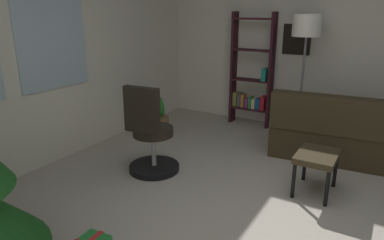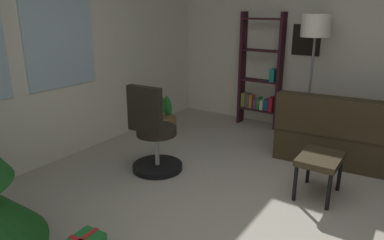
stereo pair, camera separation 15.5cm
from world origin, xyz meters
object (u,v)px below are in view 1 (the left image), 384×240
at_px(floor_lamp, 307,34).
at_px(couch, 374,136).
at_px(office_chair, 150,139).
at_px(bookshelf, 252,77).
at_px(potted_plant, 159,117).
at_px(footstool, 317,159).

bearing_deg(floor_lamp, couch, -105.18).
height_order(office_chair, bookshelf, bookshelf).
distance_m(couch, potted_plant, 2.84).
relative_size(couch, footstool, 4.31).
xyz_separation_m(couch, potted_plant, (-0.50, 2.79, -0.07)).
distance_m(couch, office_chair, 2.65).
height_order(couch, footstool, couch).
relative_size(couch, potted_plant, 3.64).
height_order(footstool, floor_lamp, floor_lamp).
relative_size(office_chair, floor_lamp, 0.59).
xyz_separation_m(footstool, floor_lamp, (1.47, 0.55, 1.07)).
relative_size(couch, floor_lamp, 1.27).
xyz_separation_m(couch, office_chair, (-1.67, 2.05, 0.10)).
height_order(office_chair, potted_plant, office_chair).
relative_size(footstool, floor_lamp, 0.29).
height_order(office_chair, floor_lamp, floor_lamp).
bearing_deg(couch, floor_lamp, 74.82).
bearing_deg(couch, footstool, 161.43).
relative_size(footstool, office_chair, 0.50).
distance_m(footstool, bookshelf, 2.21).
distance_m(footstool, potted_plant, 2.50).
xyz_separation_m(bookshelf, floor_lamp, (-0.24, -0.80, 0.68)).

